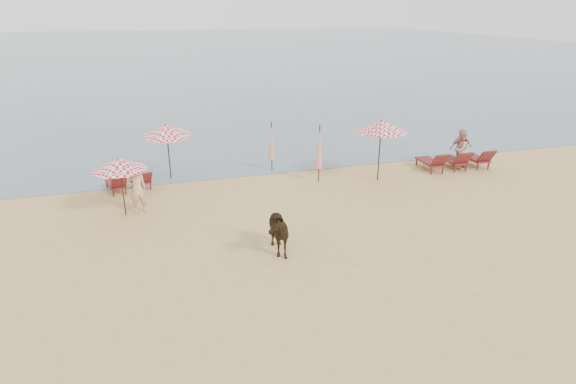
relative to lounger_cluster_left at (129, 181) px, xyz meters
name	(u,v)px	position (x,y,z in m)	size (l,w,h in m)	color
ground	(345,303)	(5.19, -9.69, -0.39)	(120.00, 120.00, 0.00)	tan
sea	(166,48)	(5.19, 70.31, -0.39)	(160.00, 140.00, 0.06)	#51606B
lounger_cluster_left	(129,181)	(0.00, 0.00, 0.00)	(1.90, 1.85, 0.56)	#5B1B15
lounger_cluster_right	(456,159)	(14.04, -1.34, 0.07)	(3.04, 1.85, 0.66)	#5B1B15
umbrella_open_left_a	(119,164)	(-0.12, -2.51, 1.50)	(1.84, 1.84, 2.10)	black
umbrella_open_left_b	(167,130)	(1.65, 0.97, 1.74)	(1.93, 1.96, 2.46)	black
umbrella_open_right	(381,126)	(10.03, -1.68, 1.94)	(2.12, 2.12, 2.59)	black
umbrella_closed_left	(272,141)	(6.07, 0.82, 0.98)	(0.27, 0.27, 2.22)	black
umbrella_closed_right	(319,147)	(7.58, -1.14, 1.10)	(0.30, 0.30, 2.43)	black
cow	(274,230)	(4.21, -6.58, 0.32)	(0.76, 1.67, 1.41)	black
beachgoer_left	(137,189)	(0.35, -2.33, 0.49)	(0.64, 0.42, 1.74)	tan
beachgoer_right_a	(460,150)	(14.18, -1.35, 0.51)	(0.87, 0.68, 1.80)	tan
beachgoer_right_b	(461,148)	(14.49, -0.98, 0.48)	(1.02, 0.42, 1.74)	tan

